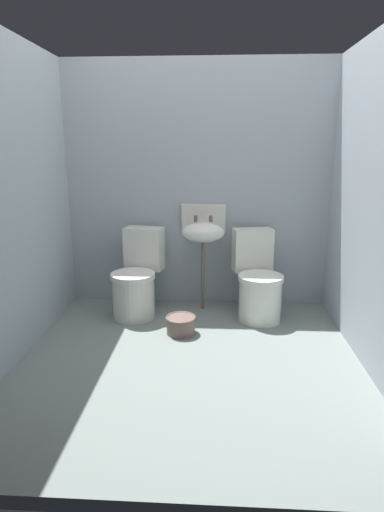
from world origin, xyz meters
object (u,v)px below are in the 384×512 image
toilet_right (258,283)px  bucket (181,324)px  toilet_left (137,281)px  sink (203,231)px

toilet_right → bucket: bearing=20.6°
toilet_right → bucket: 0.82m
toilet_left → bucket: bearing=148.2°
toilet_right → bucket: (-0.67, -0.41, -0.24)m
toilet_right → sink: 0.69m
toilet_right → sink: size_ratio=0.79×
toilet_left → toilet_right: size_ratio=1.00×
toilet_left → bucket: size_ratio=3.08×
toilet_left → sink: sink is taller
toilet_left → bucket: toilet_left is taller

